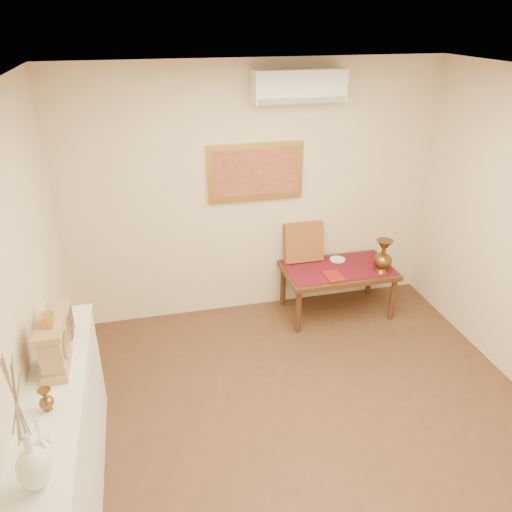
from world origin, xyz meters
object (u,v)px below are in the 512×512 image
object	(u,v)px
mantel_clock	(54,346)
wooden_chest	(60,322)
display_ledge	(66,449)
brass_urn_tall	(384,253)
white_vase	(20,419)
low_table	(338,274)

from	to	relation	value
mantel_clock	wooden_chest	world-z (taller)	mantel_clock
display_ledge	wooden_chest	world-z (taller)	wooden_chest
brass_urn_tall	mantel_clock	size ratio (longest dim) A/B	1.10
display_ledge	wooden_chest	distance (m)	0.86
brass_urn_tall	wooden_chest	world-z (taller)	wooden_chest
white_vase	wooden_chest	distance (m)	1.34
brass_urn_tall	low_table	world-z (taller)	brass_urn_tall
brass_urn_tall	wooden_chest	distance (m)	3.29
white_vase	brass_urn_tall	size ratio (longest dim) A/B	1.95
mantel_clock	low_table	distance (m)	3.20
white_vase	mantel_clock	bearing A→B (deg)	90.46
white_vase	mantel_clock	distance (m)	0.97
display_ledge	low_table	distance (m)	3.27
display_ledge	mantel_clock	world-z (taller)	mantel_clock
brass_urn_tall	mantel_clock	xyz separation A→B (m)	(-3.08, -1.46, 0.37)
white_vase	mantel_clock	xyz separation A→B (m)	(-0.01, 0.94, -0.26)
brass_urn_tall	wooden_chest	size ratio (longest dim) A/B	1.85
wooden_chest	low_table	distance (m)	3.03
white_vase	display_ledge	bearing A→B (deg)	91.56
brass_urn_tall	display_ledge	bearing A→B (deg)	-151.37
display_ledge	wooden_chest	size ratio (longest dim) A/B	8.28
wooden_chest	mantel_clock	bearing A→B (deg)	-88.79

